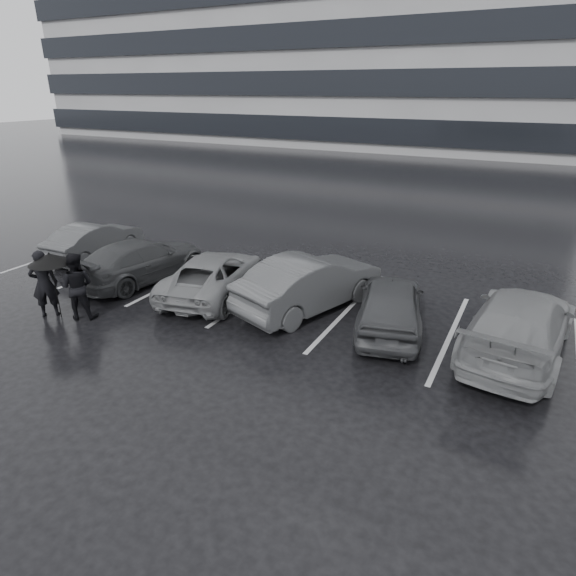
{
  "coord_description": "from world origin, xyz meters",
  "views": [
    {
      "loc": [
        4.74,
        -8.7,
        5.7
      ],
      "look_at": [
        -0.36,
        1.0,
        1.1
      ],
      "focal_mm": 30.0,
      "sensor_mm": 36.0,
      "label": 1
    }
  ],
  "objects_px": {
    "car_east": "(520,324)",
    "pedestrian_left": "(44,284)",
    "car_west_d": "(95,240)",
    "pedestrian_right": "(77,286)",
    "car_west_b": "(214,274)",
    "car_west_a": "(310,282)",
    "car_west_c": "(141,260)",
    "car_main": "(390,304)"
  },
  "relations": [
    {
      "from": "car_west_c",
      "to": "car_west_a",
      "type": "bearing_deg",
      "value": -166.75
    },
    {
      "from": "car_main",
      "to": "pedestrian_right",
      "type": "relative_size",
      "value": 2.18
    },
    {
      "from": "car_main",
      "to": "pedestrian_right",
      "type": "distance_m",
      "value": 8.11
    },
    {
      "from": "car_west_b",
      "to": "car_west_c",
      "type": "relative_size",
      "value": 0.97
    },
    {
      "from": "pedestrian_left",
      "to": "pedestrian_right",
      "type": "distance_m",
      "value": 0.91
    },
    {
      "from": "car_east",
      "to": "car_west_b",
      "type": "bearing_deg",
      "value": 8.8
    },
    {
      "from": "car_west_d",
      "to": "pedestrian_left",
      "type": "bearing_deg",
      "value": 121.23
    },
    {
      "from": "car_west_a",
      "to": "pedestrian_right",
      "type": "relative_size",
      "value": 2.52
    },
    {
      "from": "car_west_c",
      "to": "pedestrian_right",
      "type": "bearing_deg",
      "value": 107.27
    },
    {
      "from": "car_west_d",
      "to": "pedestrian_right",
      "type": "relative_size",
      "value": 2.07
    },
    {
      "from": "car_west_b",
      "to": "pedestrian_left",
      "type": "xyz_separation_m",
      "value": [
        -3.04,
        -3.28,
        0.32
      ]
    },
    {
      "from": "car_west_b",
      "to": "car_west_c",
      "type": "xyz_separation_m",
      "value": [
        -2.69,
        -0.13,
        0.05
      ]
    },
    {
      "from": "car_east",
      "to": "pedestrian_left",
      "type": "xyz_separation_m",
      "value": [
        -11.24,
        -3.72,
        0.2
      ]
    },
    {
      "from": "car_west_a",
      "to": "pedestrian_right",
      "type": "xyz_separation_m",
      "value": [
        -5.12,
        -3.42,
        0.15
      ]
    },
    {
      "from": "car_main",
      "to": "car_west_b",
      "type": "xyz_separation_m",
      "value": [
        -5.24,
        -0.25,
        -0.07
      ]
    },
    {
      "from": "car_west_a",
      "to": "car_west_d",
      "type": "relative_size",
      "value": 1.22
    },
    {
      "from": "car_main",
      "to": "pedestrian_left",
      "type": "distance_m",
      "value": 9.01
    },
    {
      "from": "car_main",
      "to": "car_west_d",
      "type": "bearing_deg",
      "value": -17.23
    },
    {
      "from": "car_west_a",
      "to": "car_west_c",
      "type": "distance_m",
      "value": 5.64
    },
    {
      "from": "car_west_b",
      "to": "car_west_d",
      "type": "distance_m",
      "value": 5.84
    },
    {
      "from": "car_west_d",
      "to": "pedestrian_right",
      "type": "height_order",
      "value": "pedestrian_right"
    },
    {
      "from": "car_main",
      "to": "car_west_b",
      "type": "bearing_deg",
      "value": -11.71
    },
    {
      "from": "car_east",
      "to": "pedestrian_left",
      "type": "height_order",
      "value": "pedestrian_left"
    },
    {
      "from": "car_west_c",
      "to": "pedestrian_left",
      "type": "height_order",
      "value": "pedestrian_left"
    },
    {
      "from": "car_west_d",
      "to": "car_east",
      "type": "height_order",
      "value": "car_east"
    },
    {
      "from": "car_west_b",
      "to": "car_west_a",
      "type": "bearing_deg",
      "value": 176.09
    },
    {
      "from": "car_west_d",
      "to": "pedestrian_left",
      "type": "distance_m",
      "value": 4.92
    },
    {
      "from": "car_west_b",
      "to": "car_west_d",
      "type": "height_order",
      "value": "car_west_d"
    },
    {
      "from": "car_west_a",
      "to": "car_west_b",
      "type": "relative_size",
      "value": 1.04
    },
    {
      "from": "car_west_b",
      "to": "pedestrian_left",
      "type": "bearing_deg",
      "value": 34.59
    },
    {
      "from": "car_east",
      "to": "pedestrian_right",
      "type": "bearing_deg",
      "value": 23.9
    },
    {
      "from": "car_west_a",
      "to": "pedestrian_right",
      "type": "bearing_deg",
      "value": 52.82
    },
    {
      "from": "car_west_b",
      "to": "car_east",
      "type": "relative_size",
      "value": 0.88
    },
    {
      "from": "car_west_d",
      "to": "car_west_b",
      "type": "bearing_deg",
      "value": 169.51
    },
    {
      "from": "car_main",
      "to": "car_west_b",
      "type": "relative_size",
      "value": 0.9
    },
    {
      "from": "car_west_b",
      "to": "car_west_d",
      "type": "xyz_separation_m",
      "value": [
        -5.79,
        0.78,
        0.01
      ]
    },
    {
      "from": "car_west_c",
      "to": "car_east",
      "type": "xyz_separation_m",
      "value": [
        10.88,
        0.56,
        0.07
      ]
    },
    {
      "from": "car_east",
      "to": "pedestrian_right",
      "type": "distance_m",
      "value": 10.93
    },
    {
      "from": "car_east",
      "to": "pedestrian_left",
      "type": "distance_m",
      "value": 11.84
    },
    {
      "from": "car_west_a",
      "to": "car_west_b",
      "type": "xyz_separation_m",
      "value": [
        -2.92,
        -0.45,
        -0.14
      ]
    },
    {
      "from": "car_main",
      "to": "car_west_d",
      "type": "height_order",
      "value": "car_main"
    },
    {
      "from": "pedestrian_right",
      "to": "car_west_c",
      "type": "bearing_deg",
      "value": -109.6
    }
  ]
}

